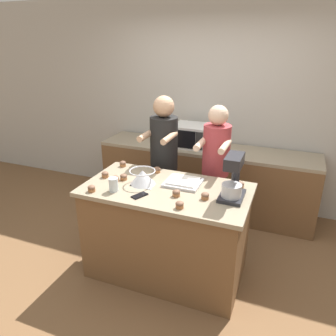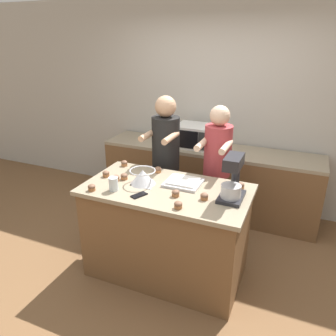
% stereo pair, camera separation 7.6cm
% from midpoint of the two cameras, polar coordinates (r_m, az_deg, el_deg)
% --- Properties ---
extents(ground_plane, '(16.00, 16.00, 0.00)m').
position_cam_midpoint_polar(ground_plane, '(3.51, -0.91, -17.43)').
color(ground_plane, brown).
extents(back_wall, '(10.00, 0.06, 2.70)m').
position_cam_midpoint_polar(back_wall, '(4.46, 7.75, 10.55)').
color(back_wall, '#B2ADA3').
rests_on(back_wall, ground_plane).
extents(island_counter, '(1.53, 0.82, 0.94)m').
position_cam_midpoint_polar(island_counter, '(3.23, -0.96, -10.97)').
color(island_counter, brown).
rests_on(island_counter, ground_plane).
extents(back_counter, '(2.80, 0.60, 0.88)m').
position_cam_midpoint_polar(back_counter, '(4.41, 6.02, -1.91)').
color(back_counter, brown).
rests_on(back_counter, ground_plane).
extents(person_left, '(0.32, 0.49, 1.65)m').
position_cam_midpoint_polar(person_left, '(3.69, -1.31, 0.71)').
color(person_left, '#232328').
rests_on(person_left, ground_plane).
extents(person_right, '(0.31, 0.48, 1.59)m').
position_cam_midpoint_polar(person_right, '(3.53, 7.54, -1.01)').
color(person_right, brown).
rests_on(person_right, ground_plane).
extents(stand_mixer, '(0.20, 0.30, 0.39)m').
position_cam_midpoint_polar(stand_mixer, '(2.79, 10.49, -1.98)').
color(stand_mixer, '#232328').
rests_on(stand_mixer, island_counter).
extents(mixing_bowl, '(0.25, 0.25, 0.14)m').
position_cam_midpoint_polar(mixing_bowl, '(3.06, -5.14, -1.48)').
color(mixing_bowl, '#BCBCC1').
rests_on(mixing_bowl, island_counter).
extents(baking_tray, '(0.33, 0.30, 0.04)m').
position_cam_midpoint_polar(baking_tray, '(3.07, 1.94, -2.45)').
color(baking_tray, '#BCBCC1').
rests_on(baking_tray, island_counter).
extents(microwave_oven, '(0.45, 0.40, 0.28)m').
position_cam_midpoint_polar(microwave_oven, '(4.27, 3.57, 5.67)').
color(microwave_oven, silver).
rests_on(microwave_oven, back_counter).
extents(cell_phone, '(0.12, 0.16, 0.01)m').
position_cam_midpoint_polar(cell_phone, '(2.86, -5.73, -4.78)').
color(cell_phone, black).
rests_on(cell_phone, island_counter).
extents(drinking_glass, '(0.08, 0.08, 0.13)m').
position_cam_midpoint_polar(drinking_glass, '(2.96, -10.20, -2.87)').
color(drinking_glass, silver).
rests_on(drinking_glass, island_counter).
extents(knife, '(0.22, 0.03, 0.01)m').
position_cam_midpoint_polar(knife, '(3.02, -5.79, -3.32)').
color(knife, '#BCBCC1').
rests_on(knife, island_counter).
extents(cupcake_0, '(0.07, 0.07, 0.06)m').
position_cam_midpoint_polar(cupcake_0, '(3.05, 11.78, -2.87)').
color(cupcake_0, '#9E6038').
rests_on(cupcake_0, island_counter).
extents(cupcake_1, '(0.07, 0.07, 0.06)m').
position_cam_midpoint_polar(cupcake_1, '(2.80, 5.69, -4.86)').
color(cupcake_1, '#9E6038').
rests_on(cupcake_1, island_counter).
extents(cupcake_2, '(0.07, 0.07, 0.06)m').
position_cam_midpoint_polar(cupcake_2, '(3.31, -2.59, -0.30)').
color(cupcake_2, '#9E6038').
rests_on(cupcake_2, island_counter).
extents(cupcake_3, '(0.07, 0.07, 0.06)m').
position_cam_midpoint_polar(cupcake_3, '(3.27, -11.56, -1.10)').
color(cupcake_3, '#9E6038').
rests_on(cupcake_3, island_counter).
extents(cupcake_4, '(0.07, 0.07, 0.06)m').
position_cam_midpoint_polar(cupcake_4, '(3.50, -8.50, 0.74)').
color(cupcake_4, '#9E6038').
rests_on(cupcake_4, island_counter).
extents(cupcake_5, '(0.07, 0.07, 0.06)m').
position_cam_midpoint_polar(cupcake_5, '(2.65, 1.21, -6.42)').
color(cupcake_5, '#9E6038').
rests_on(cupcake_5, island_counter).
extents(cupcake_6, '(0.07, 0.07, 0.06)m').
position_cam_midpoint_polar(cupcake_6, '(3.15, -9.84, -1.84)').
color(cupcake_6, '#9E6038').
rests_on(cupcake_6, island_counter).
extents(cupcake_7, '(0.07, 0.07, 0.06)m').
position_cam_midpoint_polar(cupcake_7, '(3.00, -13.89, -3.48)').
color(cupcake_7, '#9E6038').
rests_on(cupcake_7, island_counter).
extents(cupcake_8, '(0.07, 0.07, 0.06)m').
position_cam_midpoint_polar(cupcake_8, '(3.18, -8.42, -1.54)').
color(cupcake_8, '#9E6038').
rests_on(cupcake_8, island_counter).
extents(cupcake_9, '(0.07, 0.07, 0.06)m').
position_cam_midpoint_polar(cupcake_9, '(2.83, 0.67, -4.39)').
color(cupcake_9, '#9E6038').
rests_on(cupcake_9, island_counter).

